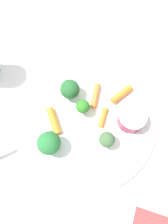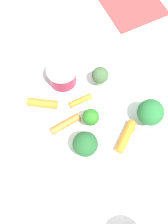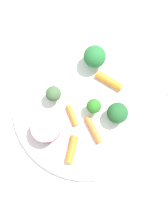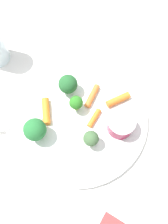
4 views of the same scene
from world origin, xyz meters
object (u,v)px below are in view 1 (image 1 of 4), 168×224
(broccoli_floret_0, at_px, (49,143))
(broccoli_floret_3, at_px, (70,89))
(sauce_cup, at_px, (131,119))
(carrot_stick_2, at_px, (122,94))
(broccoli_floret_1, at_px, (107,140))
(carrot_stick_3, at_px, (103,118))
(plate, at_px, (85,119))
(broccoli_floret_2, at_px, (83,107))
(carrot_stick_1, at_px, (54,121))
(carrot_stick_0, at_px, (95,96))
(fork, at_px, (10,151))

(broccoli_floret_0, bearing_deg, broccoli_floret_3, -75.68)
(sauce_cup, xyz_separation_m, carrot_stick_2, (0.04, -0.04, -0.01))
(broccoli_floret_1, distance_m, carrot_stick_3, 0.06)
(plate, relative_size, broccoli_floret_0, 5.42)
(plate, height_order, broccoli_floret_3, broccoli_floret_3)
(broccoli_floret_2, relative_size, carrot_stick_2, 0.81)
(sauce_cup, bearing_deg, carrot_stick_1, 32.15)
(broccoli_floret_2, bearing_deg, broccoli_floret_3, -23.14)
(plate, distance_m, carrot_stick_0, 0.05)
(broccoli_floret_0, bearing_deg, broccoli_floret_2, -97.94)
(carrot_stick_0, relative_size, carrot_stick_1, 0.95)
(carrot_stick_0, relative_size, carrot_stick_2, 1.03)
(broccoli_floret_3, xyz_separation_m, carrot_stick_2, (-0.09, -0.06, -0.02))
(carrot_stick_1, xyz_separation_m, carrot_stick_3, (-0.08, -0.06, -0.00))
(carrot_stick_0, bearing_deg, broccoli_floret_2, 82.98)
(broccoli_floret_3, bearing_deg, broccoli_floret_1, 156.24)
(sauce_cup, height_order, carrot_stick_3, sauce_cup)
(broccoli_floret_3, relative_size, carrot_stick_1, 0.84)
(sauce_cup, xyz_separation_m, broccoli_floret_2, (0.09, 0.03, 0.01))
(broccoli_floret_2, height_order, carrot_stick_0, broccoli_floret_2)
(carrot_stick_0, bearing_deg, carrot_stick_1, 65.35)
(plate, height_order, carrot_stick_0, carrot_stick_0)
(broccoli_floret_3, bearing_deg, sauce_cup, -174.52)
(sauce_cup, relative_size, broccoli_floret_2, 1.26)
(carrot_stick_1, distance_m, fork, 0.10)
(broccoli_floret_0, bearing_deg, carrot_stick_3, -118.49)
(sauce_cup, distance_m, carrot_stick_0, 0.09)
(broccoli_floret_0, height_order, broccoli_floret_3, broccoli_floret_0)
(broccoli_floret_0, relative_size, carrot_stick_1, 0.96)
(broccoli_floret_2, xyz_separation_m, carrot_stick_0, (-0.01, -0.04, -0.02))
(carrot_stick_3, bearing_deg, plate, 30.55)
(carrot_stick_3, bearing_deg, fork, 51.79)
(carrot_stick_2, height_order, fork, carrot_stick_2)
(plate, height_order, fork, fork)
(carrot_stick_0, bearing_deg, broccoli_floret_3, 26.74)
(broccoli_floret_2, bearing_deg, broccoli_floret_0, 82.06)
(broccoli_floret_0, height_order, broccoli_floret_2, broccoli_floret_0)
(plate, bearing_deg, broccoli_floret_1, 159.66)
(plate, xyz_separation_m, carrot_stick_2, (-0.04, -0.08, 0.01))
(broccoli_floret_2, bearing_deg, carrot_stick_0, -97.02)
(sauce_cup, distance_m, carrot_stick_1, 0.16)
(broccoli_floret_0, bearing_deg, carrot_stick_2, -110.68)
(carrot_stick_0, distance_m, carrot_stick_1, 0.10)
(broccoli_floret_2, xyz_separation_m, broccoli_floret_3, (0.04, -0.02, 0.00))
(broccoli_floret_2, bearing_deg, fork, 61.80)
(plate, xyz_separation_m, broccoli_floret_0, (0.03, 0.09, 0.04))
(carrot_stick_1, bearing_deg, carrot_stick_3, -143.54)
(plate, xyz_separation_m, carrot_stick_0, (0.01, -0.05, 0.01))
(carrot_stick_3, bearing_deg, broccoli_floret_2, 11.21)
(broccoli_floret_2, bearing_deg, carrot_stick_3, -168.79)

